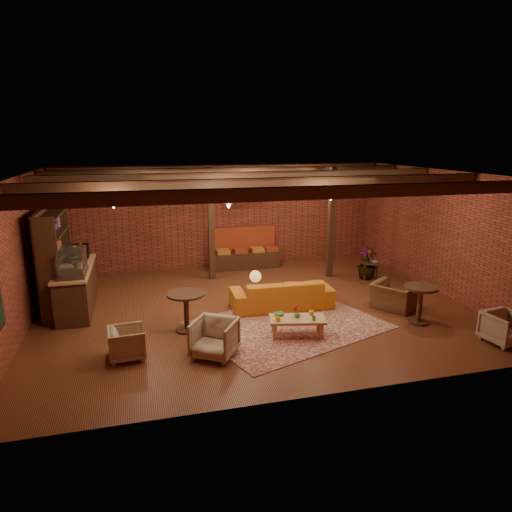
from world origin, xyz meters
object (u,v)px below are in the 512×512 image
object	(u,v)px
round_table_left	(186,305)
armchair_far	(504,326)
armchair_right	(394,292)
coffee_table	(297,320)
sofa	(281,294)
side_table_book	(371,263)
side_table_lamp	(255,279)
round_table_right	(420,299)
plant_tall	(369,231)
armchair_a	(127,341)
armchair_b	(214,336)

from	to	relation	value
round_table_left	armchair_far	world-z (taller)	round_table_left
armchair_right	coffee_table	bearing A→B (deg)	72.91
sofa	side_table_book	world-z (taller)	sofa
armchair_right	side_table_book	size ratio (longest dim) A/B	1.59
side_table_lamp	round_table_right	bearing A→B (deg)	-31.06
side_table_lamp	armchair_far	distance (m)	5.38
armchair_far	side_table_lamp	bearing A→B (deg)	134.90
coffee_table	armchair_far	distance (m)	4.11
side_table_lamp	side_table_book	bearing A→B (deg)	18.82
side_table_lamp	plant_tall	xyz separation A→B (m)	(3.69, 1.34, 0.72)
side_table_book	side_table_lamp	bearing A→B (deg)	-161.18
armchair_right	armchair_far	size ratio (longest dim) A/B	1.37
side_table_book	round_table_left	bearing A→B (deg)	-157.10
round_table_left	plant_tall	size ratio (longest dim) A/B	0.30
coffee_table	plant_tall	size ratio (longest dim) A/B	0.44
sofa	armchair_far	world-z (taller)	armchair_far
armchair_a	armchair_right	world-z (taller)	armchair_right
sofa	round_table_right	bearing A→B (deg)	149.62
coffee_table	armchair_far	xyz separation A→B (m)	(3.87, -1.38, 0.01)
sofa	side_table_lamp	world-z (taller)	side_table_lamp
sofa	side_table_book	size ratio (longest dim) A/B	3.97
coffee_table	plant_tall	bearing A→B (deg)	44.38
sofa	armchair_b	bearing A→B (deg)	48.41
round_table_left	armchair_a	size ratio (longest dim) A/B	1.28
side_table_book	plant_tall	world-z (taller)	plant_tall
round_table_left	armchair_right	distance (m)	4.94
round_table_left	round_table_right	size ratio (longest dim) A/B	0.99
armchair_a	armchair_right	distance (m)	6.23
armchair_a	side_table_book	world-z (taller)	armchair_a
sofa	coffee_table	xyz separation A→B (m)	(-0.19, -1.62, -0.00)
sofa	side_table_book	distance (m)	3.59
sofa	round_table_left	size ratio (longest dim) A/B	2.87
armchair_a	round_table_right	distance (m)	6.22
sofa	plant_tall	size ratio (longest dim) A/B	0.86
armchair_far	side_table_book	bearing A→B (deg)	88.13
side_table_lamp	round_table_right	world-z (taller)	side_table_lamp
round_table_left	plant_tall	distance (m)	6.03
round_table_left	armchair_far	xyz separation A→B (m)	(6.03, -2.21, -0.22)
coffee_table	armchair_right	xyz separation A→B (m)	(2.77, 0.87, 0.07)
armchair_a	armchair_b	world-z (taller)	armchair_b
side_table_lamp	round_table_right	xyz separation A→B (m)	(3.23, -1.94, -0.11)
armchair_far	round_table_right	bearing A→B (deg)	120.19
armchair_right	armchair_b	bearing A→B (deg)	71.89
armchair_a	armchair_far	xyz separation A→B (m)	(7.24, -1.23, 0.03)
side_table_lamp	armchair_b	size ratio (longest dim) A/B	1.14
side_table_book	plant_tall	bearing A→B (deg)	157.19
side_table_lamp	armchair_b	distance (m)	2.77
round_table_right	plant_tall	bearing A→B (deg)	81.95
round_table_left	armchair_b	xyz separation A→B (m)	(0.37, -1.30, -0.18)
side_table_lamp	side_table_book	distance (m)	4.02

